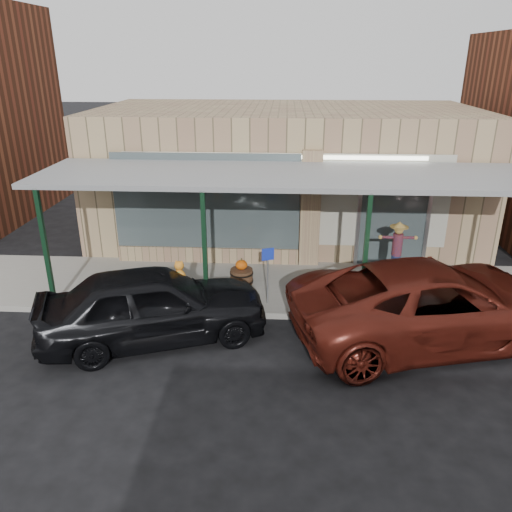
# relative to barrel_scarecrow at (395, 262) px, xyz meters

# --- Properties ---
(ground) EXTENTS (120.00, 120.00, 0.00)m
(ground) POSITION_rel_barrel_scarecrow_xyz_m (-2.92, -3.99, -0.71)
(ground) COLOR black
(ground) RESTS_ON ground
(sidewalk) EXTENTS (40.00, 3.20, 0.15)m
(sidewalk) POSITION_rel_barrel_scarecrow_xyz_m (-2.92, -0.39, -0.63)
(sidewalk) COLOR gray
(sidewalk) RESTS_ON ground
(storefront) EXTENTS (12.00, 6.25, 4.20)m
(storefront) POSITION_rel_barrel_scarecrow_xyz_m (-2.92, 4.17, 1.38)
(storefront) COLOR tan
(storefront) RESTS_ON ground
(awning) EXTENTS (12.00, 3.00, 3.04)m
(awning) POSITION_rel_barrel_scarecrow_xyz_m (-2.92, -0.43, 2.30)
(awning) COLOR gray
(awning) RESTS_ON ground
(block_buildings_near) EXTENTS (61.00, 8.00, 8.00)m
(block_buildings_near) POSITION_rel_barrel_scarecrow_xyz_m (-0.91, 5.21, 3.06)
(block_buildings_near) COLOR brown
(block_buildings_near) RESTS_ON ground
(barrel_scarecrow) EXTENTS (0.95, 0.85, 1.66)m
(barrel_scarecrow) POSITION_rel_barrel_scarecrow_xyz_m (0.00, 0.00, 0.00)
(barrel_scarecrow) COLOR brown
(barrel_scarecrow) RESTS_ON sidewalk
(barrel_pumpkin) EXTENTS (0.71, 0.71, 0.70)m
(barrel_pumpkin) POSITION_rel_barrel_scarecrow_xyz_m (-4.02, -0.37, -0.31)
(barrel_pumpkin) COLOR brown
(barrel_pumpkin) RESTS_ON sidewalk
(handicap_sign) EXTENTS (0.28, 0.12, 1.42)m
(handicap_sign) POSITION_rel_barrel_scarecrow_xyz_m (-3.30, -1.48, 0.36)
(handicap_sign) COLOR gray
(handicap_sign) RESTS_ON sidewalk
(parked_sedan) EXTENTS (5.16, 3.42, 1.63)m
(parked_sedan) POSITION_rel_barrel_scarecrow_xyz_m (-5.67, -2.97, 0.11)
(parked_sedan) COLOR black
(parked_sedan) RESTS_ON ground
(car_maroon) EXTENTS (6.60, 4.21, 1.69)m
(car_maroon) POSITION_rel_barrel_scarecrow_xyz_m (0.27, -2.62, 0.14)
(car_maroon) COLOR #531810
(car_maroon) RESTS_ON ground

